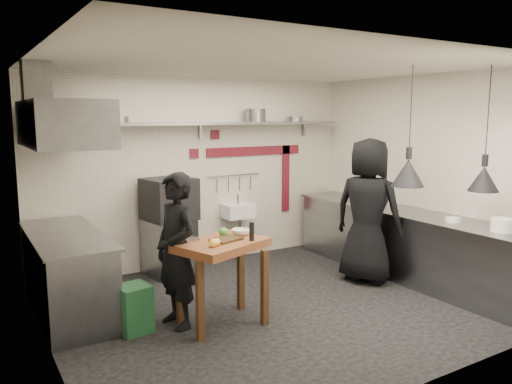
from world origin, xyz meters
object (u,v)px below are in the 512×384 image
oven_stand (170,246)px  green_bin (134,309)px  chef_right (368,211)px  combi_oven (169,199)px  chef_left (176,251)px  prep_table (222,283)px

oven_stand → green_bin: (-1.04, -1.62, -0.15)m
green_bin → chef_right: chef_right is taller
combi_oven → chef_left: size_ratio=0.38×
combi_oven → chef_left: (-0.58, -1.66, -0.26)m
chef_right → oven_stand: bearing=30.3°
combi_oven → chef_left: 1.78m
combi_oven → chef_left: chef_left is taller
chef_left → green_bin: bearing=-109.1°
green_bin → prep_table: (0.88, -0.29, 0.21)m
oven_stand → combi_oven: 0.69m
oven_stand → chef_right: chef_right is taller
combi_oven → chef_right: chef_right is taller
combi_oven → prep_table: combi_oven is taller
combi_oven → green_bin: (-1.03, -1.58, -0.84)m
oven_stand → combi_oven: bearing=-109.6°
chef_left → combi_oven: bearing=152.0°
prep_table → chef_left: size_ratio=0.56×
green_bin → chef_right: (3.22, -0.04, 0.72)m
combi_oven → prep_table: size_ratio=0.69×
combi_oven → chef_right: size_ratio=0.33×
oven_stand → chef_right: 2.80m
prep_table → chef_right: bearing=-13.2°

